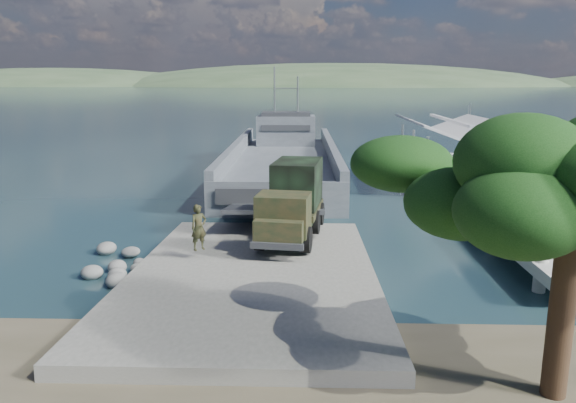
# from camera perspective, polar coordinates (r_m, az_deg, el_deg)

# --- Properties ---
(ground) EXTENTS (1400.00, 1400.00, 0.00)m
(ground) POSITION_cam_1_polar(r_m,az_deg,el_deg) (24.75, -3.26, -7.12)
(ground) COLOR #19343E
(ground) RESTS_ON ground
(boat_ramp) EXTENTS (10.00, 18.00, 0.50)m
(boat_ramp) POSITION_cam_1_polar(r_m,az_deg,el_deg) (23.73, -3.48, -7.36)
(boat_ramp) COLOR slate
(boat_ramp) RESTS_ON ground
(shoreline_rocks) EXTENTS (3.20, 5.60, 0.90)m
(shoreline_rocks) POSITION_cam_1_polar(r_m,az_deg,el_deg) (26.47, -16.74, -6.33)
(shoreline_rocks) COLOR slate
(shoreline_rocks) RESTS_ON ground
(distant_headlands) EXTENTS (1000.00, 240.00, 48.00)m
(distant_headlands) POSITION_cam_1_polar(r_m,az_deg,el_deg) (585.25, 6.59, 11.58)
(distant_headlands) COLOR #31492E
(distant_headlands) RESTS_ON ground
(pier) EXTENTS (6.40, 44.00, 6.10)m
(pier) POSITION_cam_1_polar(r_m,az_deg,el_deg) (43.89, 16.13, 3.21)
(pier) COLOR #AAABA1
(pier) RESTS_ON ground
(landing_craft) EXTENTS (9.01, 34.27, 10.14)m
(landing_craft) POSITION_cam_1_polar(r_m,az_deg,el_deg) (47.75, -0.47, 3.48)
(landing_craft) COLOR #4B5159
(landing_craft) RESTS_ON ground
(military_truck) EXTENTS (3.46, 8.01, 3.60)m
(military_truck) POSITION_cam_1_polar(r_m,az_deg,el_deg) (27.98, 0.50, 0.09)
(military_truck) COLOR black
(military_truck) RESTS_ON boat_ramp
(soldier) EXTENTS (0.88, 0.83, 2.03)m
(soldier) POSITION_cam_1_polar(r_m,az_deg,el_deg) (24.88, -9.02, -3.49)
(soldier) COLOR black
(soldier) RESTS_ON boat_ramp
(sailboat_near) EXTENTS (2.21, 4.94, 5.81)m
(sailboat_near) POSITION_cam_1_polar(r_m,az_deg,el_deg) (59.17, 17.62, 4.14)
(sailboat_near) COLOR silver
(sailboat_near) RESTS_ON ground
(sailboat_far) EXTENTS (2.22, 5.12, 6.04)m
(sailboat_far) POSITION_cam_1_polar(r_m,az_deg,el_deg) (58.11, 17.77, 4.00)
(sailboat_far) COLOR silver
(sailboat_far) RESTS_ON ground
(overhang_tree) EXTENTS (7.94, 7.31, 7.21)m
(overhang_tree) POSITION_cam_1_polar(r_m,az_deg,el_deg) (14.98, 24.64, 1.67)
(overhang_tree) COLOR #302113
(overhang_tree) RESTS_ON ground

